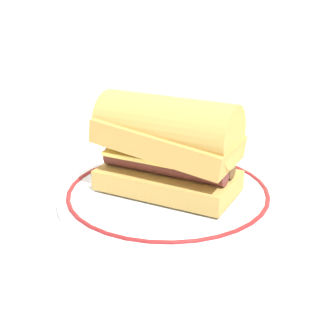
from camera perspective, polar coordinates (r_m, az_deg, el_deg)
ground_plane at (r=0.61m, az=1.13°, el=-5.07°), size 1.50×1.50×0.00m
plate at (r=0.63m, az=0.00°, el=-3.12°), size 0.29×0.29×0.01m
sausage_sandwich at (r=0.60m, az=0.00°, el=2.87°), size 0.20×0.14×0.12m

